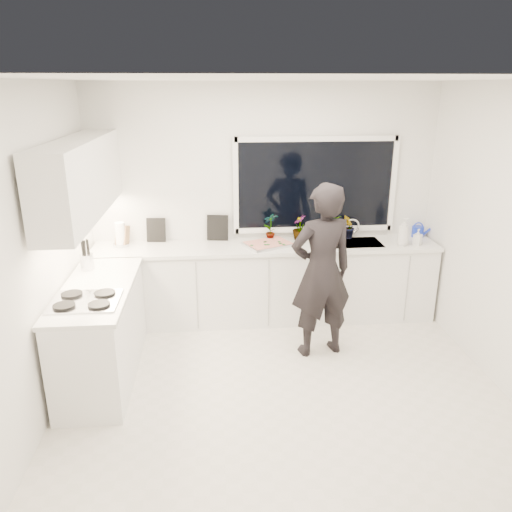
{
  "coord_description": "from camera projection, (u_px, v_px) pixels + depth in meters",
  "views": [
    {
      "loc": [
        -0.58,
        -3.96,
        2.65
      ],
      "look_at": [
        -0.21,
        0.4,
        1.15
      ],
      "focal_mm": 35.0,
      "sensor_mm": 36.0,
      "label": 1
    }
  ],
  "objects": [
    {
      "name": "floor",
      "position": [
        282.0,
        387.0,
        4.65
      ],
      "size": [
        4.0,
        3.5,
        0.02
      ],
      "primitive_type": "cube",
      "color": "beige",
      "rests_on": "ground"
    },
    {
      "name": "wall_back",
      "position": [
        264.0,
        202.0,
        5.86
      ],
      "size": [
        4.0,
        0.02,
        2.7
      ],
      "primitive_type": "cube",
      "color": "white",
      "rests_on": "ground"
    },
    {
      "name": "wall_left",
      "position": [
        39.0,
        255.0,
        4.04
      ],
      "size": [
        0.02,
        3.5,
        2.7
      ],
      "primitive_type": "cube",
      "color": "white",
      "rests_on": "ground"
    },
    {
      "name": "wall_right",
      "position": [
        512.0,
        242.0,
        4.37
      ],
      "size": [
        0.02,
        3.5,
        2.7
      ],
      "primitive_type": "cube",
      "color": "white",
      "rests_on": "ground"
    },
    {
      "name": "ceiling",
      "position": [
        288.0,
        77.0,
        3.76
      ],
      "size": [
        4.0,
        3.5,
        0.02
      ],
      "primitive_type": "cube",
      "color": "white",
      "rests_on": "wall_back"
    },
    {
      "name": "window",
      "position": [
        315.0,
        185.0,
        5.81
      ],
      "size": [
        1.8,
        0.02,
        1.0
      ],
      "primitive_type": "cube",
      "color": "black",
      "rests_on": "wall_back"
    },
    {
      "name": "base_cabinets_back",
      "position": [
        266.0,
        284.0,
        5.87
      ],
      "size": [
        3.92,
        0.58,
        0.88
      ],
      "primitive_type": "cube",
      "color": "white",
      "rests_on": "floor"
    },
    {
      "name": "base_cabinets_left",
      "position": [
        102.0,
        333.0,
        4.7
      ],
      "size": [
        0.58,
        1.6,
        0.88
      ],
      "primitive_type": "cube",
      "color": "white",
      "rests_on": "floor"
    },
    {
      "name": "countertop_back",
      "position": [
        266.0,
        247.0,
        5.71
      ],
      "size": [
        3.94,
        0.62,
        0.04
      ],
      "primitive_type": "cube",
      "color": "silver",
      "rests_on": "base_cabinets_back"
    },
    {
      "name": "countertop_left",
      "position": [
        97.0,
        288.0,
        4.55
      ],
      "size": [
        0.62,
        1.6,
        0.04
      ],
      "primitive_type": "cube",
      "color": "silver",
      "rests_on": "base_cabinets_left"
    },
    {
      "name": "upper_cabinets",
      "position": [
        81.0,
        178.0,
        4.56
      ],
      "size": [
        0.34,
        2.1,
        0.7
      ],
      "primitive_type": "cube",
      "color": "white",
      "rests_on": "wall_left"
    },
    {
      "name": "sink",
      "position": [
        356.0,
        247.0,
        5.81
      ],
      "size": [
        0.58,
        0.42,
        0.14
      ],
      "primitive_type": "cube",
      "color": "silver",
      "rests_on": "countertop_back"
    },
    {
      "name": "faucet",
      "position": [
        352.0,
        229.0,
        5.95
      ],
      "size": [
        0.03,
        0.03,
        0.22
      ],
      "primitive_type": "cylinder",
      "color": "silver",
      "rests_on": "countertop_back"
    },
    {
      "name": "stovetop",
      "position": [
        85.0,
        300.0,
        4.2
      ],
      "size": [
        0.56,
        0.48,
        0.03
      ],
      "primitive_type": "cube",
      "color": "black",
      "rests_on": "countertop_left"
    },
    {
      "name": "person",
      "position": [
        322.0,
        272.0,
        4.96
      ],
      "size": [
        0.73,
        0.56,
        1.79
      ],
      "primitive_type": "imported",
      "rotation": [
        0.0,
        0.0,
        3.36
      ],
      "color": "black",
      "rests_on": "floor"
    },
    {
      "name": "pizza_tray",
      "position": [
        268.0,
        244.0,
        5.68
      ],
      "size": [
        0.63,
        0.56,
        0.03
      ],
      "primitive_type": "cube",
      "rotation": [
        0.0,
        0.0,
        0.43
      ],
      "color": "silver",
      "rests_on": "countertop_back"
    },
    {
      "name": "pizza",
      "position": [
        268.0,
        243.0,
        5.67
      ],
      "size": [
        0.57,
        0.5,
        0.01
      ],
      "primitive_type": "cube",
      "rotation": [
        0.0,
        0.0,
        0.43
      ],
      "color": "red",
      "rests_on": "pizza_tray"
    },
    {
      "name": "watering_can",
      "position": [
        418.0,
        232.0,
        5.99
      ],
      "size": [
        0.17,
        0.17,
        0.13
      ],
      "primitive_type": "cylinder",
      "rotation": [
        0.0,
        0.0,
        -0.2
      ],
      "color": "#142CC3",
      "rests_on": "countertop_back"
    },
    {
      "name": "paper_towel_roll",
      "position": [
        120.0,
        235.0,
        5.63
      ],
      "size": [
        0.13,
        0.13,
        0.26
      ],
      "primitive_type": "cylinder",
      "rotation": [
        0.0,
        0.0,
        0.18
      ],
      "color": "white",
      "rests_on": "countertop_back"
    },
    {
      "name": "knife_block",
      "position": [
        123.0,
        236.0,
        5.67
      ],
      "size": [
        0.16,
        0.14,
        0.22
      ],
      "primitive_type": "cube",
      "rotation": [
        0.0,
        0.0,
        -0.34
      ],
      "color": "#926844",
      "rests_on": "countertop_back"
    },
    {
      "name": "utensil_crock",
      "position": [
        87.0,
        262.0,
        4.92
      ],
      "size": [
        0.16,
        0.16,
        0.16
      ],
      "primitive_type": "cylinder",
      "rotation": [
        0.0,
        0.0,
        -0.24
      ],
      "color": "#AEAEB2",
      "rests_on": "countertop_left"
    },
    {
      "name": "picture_frame_large",
      "position": [
        156.0,
        230.0,
        5.79
      ],
      "size": [
        0.22,
        0.04,
        0.28
      ],
      "primitive_type": "cube",
      "rotation": [
        0.0,
        0.0,
        -0.08
      ],
      "color": "black",
      "rests_on": "countertop_back"
    },
    {
      "name": "picture_frame_small",
      "position": [
        218.0,
        228.0,
        5.84
      ],
      "size": [
        0.25,
        0.06,
        0.3
      ],
      "primitive_type": "cube",
      "rotation": [
        0.0,
        0.0,
        -0.16
      ],
      "color": "black",
      "rests_on": "countertop_back"
    },
    {
      "name": "herb_plants",
      "position": [
        315.0,
        227.0,
        5.86
      ],
      "size": [
        1.12,
        0.32,
        0.34
      ],
      "color": "#26662D",
      "rests_on": "countertop_back"
    },
    {
      "name": "soap_bottles",
      "position": [
        407.0,
        233.0,
        5.65
      ],
      "size": [
        0.31,
        0.15,
        0.32
      ],
      "color": "#D8BF66",
      "rests_on": "countertop_back"
    }
  ]
}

